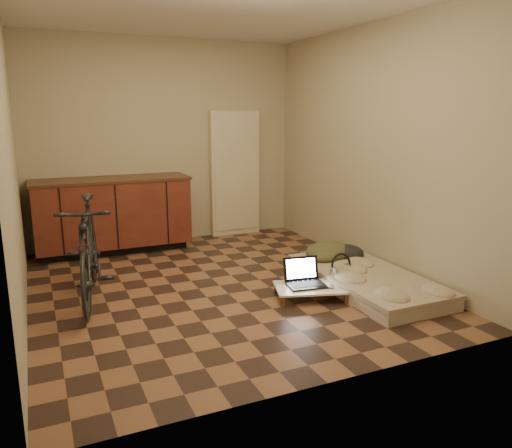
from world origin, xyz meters
name	(u,v)px	position (x,y,z in m)	size (l,w,h in m)	color
room_shell	(217,154)	(0.00, 0.00, 1.30)	(3.50, 4.00, 2.60)	brown
cabinets	(113,214)	(-0.75, 1.70, 0.47)	(1.84, 0.62, 0.91)	black
appliance_panel	(235,174)	(0.95, 1.94, 0.85)	(0.70, 0.10, 1.70)	beige
bicycle	(88,245)	(-1.20, 0.13, 0.52)	(0.47, 1.61, 1.04)	black
futon	(366,280)	(1.30, -0.63, 0.08)	(0.84, 1.74, 0.15)	#B8AA93
clothing_pile	(334,246)	(1.33, 0.00, 0.26)	(0.55, 0.46, 0.22)	#424327
headphones	(341,264)	(1.07, -0.54, 0.24)	(0.27, 0.25, 0.18)	black
lap_desk	(310,288)	(0.66, -0.65, 0.09)	(0.74, 0.59, 0.11)	brown
laptop	(304,279)	(0.64, -0.57, 0.16)	(0.38, 0.35, 0.24)	black
mouse	(331,286)	(0.81, -0.75, 0.13)	(0.06, 0.11, 0.04)	silver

